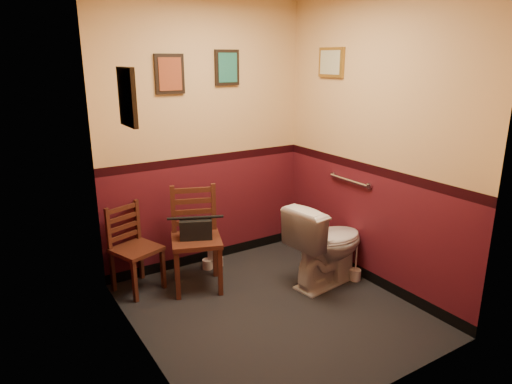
% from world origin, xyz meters
% --- Properties ---
extents(floor, '(2.20, 2.40, 0.00)m').
position_xyz_m(floor, '(0.00, 0.00, 0.00)').
color(floor, black).
rests_on(floor, ground).
extents(wall_back, '(2.20, 0.00, 2.70)m').
position_xyz_m(wall_back, '(0.00, 1.20, 1.35)').
color(wall_back, '#53131D').
rests_on(wall_back, ground).
extents(wall_front, '(2.20, 0.00, 2.70)m').
position_xyz_m(wall_front, '(0.00, -1.20, 1.35)').
color(wall_front, '#53131D').
rests_on(wall_front, ground).
extents(wall_left, '(0.00, 2.40, 2.70)m').
position_xyz_m(wall_left, '(-1.10, 0.00, 1.35)').
color(wall_left, '#53131D').
rests_on(wall_left, ground).
extents(wall_right, '(0.00, 2.40, 2.70)m').
position_xyz_m(wall_right, '(1.10, 0.00, 1.35)').
color(wall_right, '#53131D').
rests_on(wall_right, ground).
extents(grab_bar, '(0.05, 0.56, 0.06)m').
position_xyz_m(grab_bar, '(1.07, 0.25, 0.95)').
color(grab_bar, silver).
rests_on(grab_bar, wall_right).
extents(framed_print_back_a, '(0.28, 0.04, 0.36)m').
position_xyz_m(framed_print_back_a, '(-0.35, 1.18, 1.95)').
color(framed_print_back_a, black).
rests_on(framed_print_back_a, wall_back).
extents(framed_print_back_b, '(0.26, 0.04, 0.34)m').
position_xyz_m(framed_print_back_b, '(0.25, 1.18, 2.00)').
color(framed_print_back_b, black).
rests_on(framed_print_back_b, wall_back).
extents(framed_print_left, '(0.04, 0.30, 0.38)m').
position_xyz_m(framed_print_left, '(-1.08, 0.10, 1.85)').
color(framed_print_left, black).
rests_on(framed_print_left, wall_left).
extents(framed_print_right, '(0.04, 0.34, 0.28)m').
position_xyz_m(framed_print_right, '(1.08, 0.60, 2.05)').
color(framed_print_right, olive).
rests_on(framed_print_right, wall_right).
extents(toilet, '(0.87, 0.56, 0.80)m').
position_xyz_m(toilet, '(0.72, 0.14, 0.40)').
color(toilet, white).
rests_on(toilet, floor).
extents(toilet_brush, '(0.11, 0.11, 0.39)m').
position_xyz_m(toilet_brush, '(1.00, 0.02, 0.06)').
color(toilet_brush, silver).
rests_on(toilet_brush, floor).
extents(chair_left, '(0.48, 0.48, 0.81)m').
position_xyz_m(chair_left, '(-0.86, 1.00, 0.41)').
color(chair_left, '#562719').
rests_on(chair_left, floor).
extents(chair_right, '(0.57, 0.57, 0.96)m').
position_xyz_m(chair_right, '(-0.35, 0.75, 0.48)').
color(chair_right, '#562719').
rests_on(chair_right, floor).
extents(handbag, '(0.33, 0.25, 0.21)m').
position_xyz_m(handbag, '(-0.36, 0.71, 0.59)').
color(handbag, black).
rests_on(handbag, chair_right).
extents(tp_stack, '(0.23, 0.14, 0.40)m').
position_xyz_m(tp_stack, '(-0.05, 1.01, 0.17)').
color(tp_stack, silver).
rests_on(tp_stack, floor).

